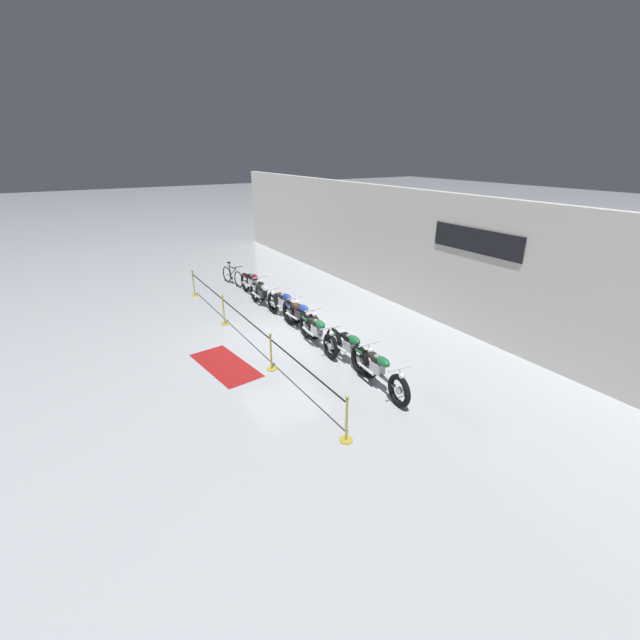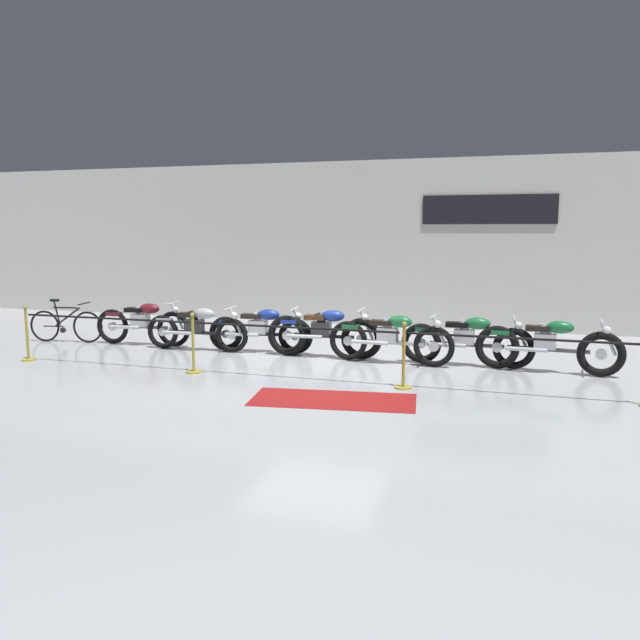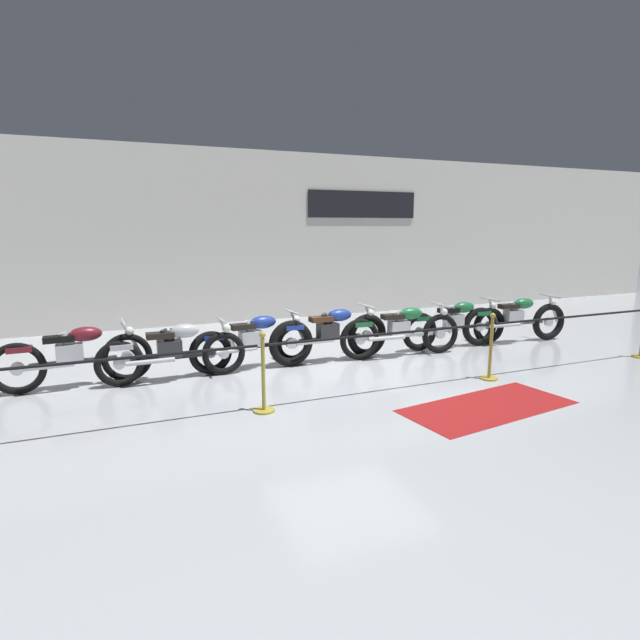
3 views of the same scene
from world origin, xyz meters
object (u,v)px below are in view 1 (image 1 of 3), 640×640
at_px(motorcycle_maroon_0, 253,284).
at_px(motorcycle_silver_1, 263,295).
at_px(floor_banner, 225,365).
at_px(motorcycle_blue_2, 284,305).
at_px(motorcycle_green_6, 378,371).
at_px(stanchion_far_right, 346,426).
at_px(bicycle, 233,276).
at_px(stanchion_mid_left, 224,314).
at_px(motorcycle_green_5, 350,349).
at_px(stanchion_far_left, 227,307).
at_px(motorcycle_blue_3, 301,317).
at_px(motorcycle_green_4, 318,332).
at_px(stanchion_mid_right, 271,357).

distance_m(motorcycle_maroon_0, motorcycle_silver_1, 1.41).
bearing_deg(floor_banner, motorcycle_blue_2, 120.74).
bearing_deg(motorcycle_maroon_0, motorcycle_green_6, -1.48).
bearing_deg(stanchion_far_right, bicycle, 170.77).
relative_size(motorcycle_blue_2, stanchion_mid_left, 2.07).
distance_m(motorcycle_green_5, motorcycle_green_6, 1.39).
height_order(bicycle, stanchion_far_left, stanchion_far_left).
relative_size(bicycle, floor_banner, 0.71).
relative_size(motorcycle_blue_2, stanchion_far_left, 0.20).
bearing_deg(stanchion_mid_left, motorcycle_green_5, 23.37).
xyz_separation_m(motorcycle_silver_1, stanchion_far_right, (8.06, -1.82, -0.11)).
distance_m(motorcycle_blue_2, motorcycle_blue_3, 1.37).
height_order(motorcycle_green_4, motorcycle_green_5, motorcycle_green_4).
height_order(motorcycle_silver_1, motorcycle_green_6, motorcycle_green_6).
height_order(motorcycle_maroon_0, motorcycle_green_4, motorcycle_maroon_0).
bearing_deg(motorcycle_blue_3, motorcycle_maroon_0, 178.75).
height_order(motorcycle_maroon_0, motorcycle_blue_3, motorcycle_blue_3).
bearing_deg(stanchion_far_left, stanchion_mid_right, -0.00).
xyz_separation_m(motorcycle_green_4, stanchion_far_right, (4.03, -1.74, -0.12)).
bearing_deg(stanchion_mid_right, motorcycle_blue_2, 148.10).
bearing_deg(motorcycle_green_6, stanchion_far_left, -161.80).
bearing_deg(motorcycle_maroon_0, motorcycle_green_4, -2.92).
distance_m(motorcycle_green_6, bicycle, 10.01).
bearing_deg(stanchion_far_left, floor_banner, -22.13).
relative_size(motorcycle_blue_3, floor_banner, 0.96).
relative_size(motorcycle_blue_2, motorcycle_green_4, 0.91).
distance_m(motorcycle_silver_1, stanchion_far_left, 2.26).
distance_m(stanchion_far_left, stanchion_mid_right, 3.29).
xyz_separation_m(motorcycle_green_5, bicycle, (-8.63, -0.11, -0.09)).
bearing_deg(stanchion_mid_left, motorcycle_green_6, 17.05).
height_order(motorcycle_green_6, stanchion_far_right, stanchion_far_right).
height_order(motorcycle_green_5, stanchion_far_left, stanchion_far_left).
height_order(motorcycle_silver_1, stanchion_far_right, stanchion_far_right).
bearing_deg(motorcycle_maroon_0, stanchion_mid_left, -41.21).
bearing_deg(floor_banner, stanchion_mid_right, 40.95).
bearing_deg(stanchion_far_right, motorcycle_green_6, 125.29).
distance_m(motorcycle_green_6, stanchion_far_left, 5.78).
relative_size(motorcycle_green_6, stanchion_mid_left, 2.35).
distance_m(motorcycle_blue_2, motorcycle_green_6, 5.46).
relative_size(motorcycle_maroon_0, motorcycle_silver_1, 0.98).
xyz_separation_m(motorcycle_blue_2, floor_banner, (2.38, -3.00, -0.45)).
relative_size(motorcycle_green_4, stanchion_far_right, 2.26).
xyz_separation_m(motorcycle_blue_3, stanchion_mid_right, (1.88, -1.92, -0.12)).
height_order(stanchion_mid_left, floor_banner, stanchion_mid_left).
distance_m(stanchion_mid_left, floor_banner, 2.99).
height_order(bicycle, stanchion_mid_left, stanchion_mid_left).
bearing_deg(motorcycle_green_4, motorcycle_blue_3, 172.05).
relative_size(motorcycle_green_4, floor_banner, 0.99).
height_order(motorcycle_blue_2, floor_banner, motorcycle_blue_2).
xyz_separation_m(motorcycle_silver_1, stanchion_mid_right, (4.57, -1.82, -0.11)).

